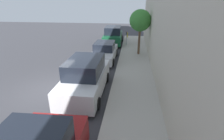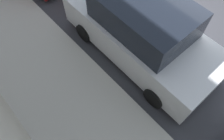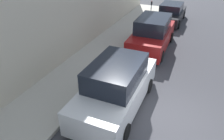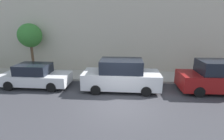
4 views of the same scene
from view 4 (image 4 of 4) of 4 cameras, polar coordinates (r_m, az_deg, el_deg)
ground_plane at (r=9.40m, az=2.53°, el=-11.31°), size 60.00×60.00×0.00m
sidewalk at (r=13.81m, az=3.28°, el=-1.98°), size 2.59×32.00×0.15m
building_facade at (r=15.48m, az=3.81°, el=18.68°), size 2.00×32.00×10.16m
parked_suv_second at (r=12.56m, az=31.66°, el=-2.09°), size 2.08×4.84×1.98m
parked_suv_third at (r=11.05m, az=3.04°, el=-1.87°), size 2.08×4.80×1.98m
parked_sedan_fourth at (r=12.72m, az=-23.72°, el=-1.82°), size 1.92×4.51×1.54m
street_tree at (r=15.63m, az=-25.22°, el=10.09°), size 1.88×1.88×3.95m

